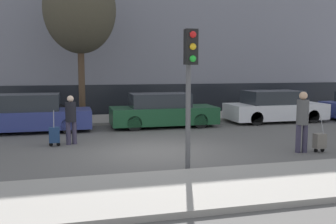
{
  "coord_description": "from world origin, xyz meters",
  "views": [
    {
      "loc": [
        -2.29,
        -10.62,
        2.44
      ],
      "look_at": [
        0.88,
        1.8,
        0.95
      ],
      "focal_mm": 40.0,
      "sensor_mm": 36.0,
      "label": 1
    }
  ],
  "objects_px": {
    "parked_car_0": "(30,115)",
    "parked_car_2": "(275,107)",
    "pedestrian_left": "(71,117)",
    "parked_bicycle": "(47,112)",
    "traffic_light": "(190,71)",
    "pedestrian_right": "(302,118)",
    "parked_car_1": "(163,111)",
    "trolley_right": "(320,141)",
    "bare_tree_near_crossing": "(80,10)",
    "trolley_left": "(54,135)"
  },
  "relations": [
    {
      "from": "traffic_light",
      "to": "parked_bicycle",
      "type": "distance_m",
      "value": 10.3
    },
    {
      "from": "trolley_left",
      "to": "parked_bicycle",
      "type": "relative_size",
      "value": 0.65
    },
    {
      "from": "parked_car_2",
      "to": "parked_car_0",
      "type": "bearing_deg",
      "value": -179.1
    },
    {
      "from": "parked_car_1",
      "to": "pedestrian_right",
      "type": "distance_m",
      "value": 6.4
    },
    {
      "from": "parked_car_1",
      "to": "traffic_light",
      "type": "distance_m",
      "value": 7.2
    },
    {
      "from": "trolley_right",
      "to": "parked_bicycle",
      "type": "relative_size",
      "value": 0.62
    },
    {
      "from": "parked_car_1",
      "to": "trolley_right",
      "type": "relative_size",
      "value": 4.04
    },
    {
      "from": "pedestrian_right",
      "to": "bare_tree_near_crossing",
      "type": "distance_m",
      "value": 10.36
    },
    {
      "from": "pedestrian_right",
      "to": "bare_tree_near_crossing",
      "type": "relative_size",
      "value": 0.26
    },
    {
      "from": "pedestrian_right",
      "to": "bare_tree_near_crossing",
      "type": "xyz_separation_m",
      "value": [
        -6.03,
        7.45,
        3.94
      ]
    },
    {
      "from": "pedestrian_left",
      "to": "trolley_left",
      "type": "height_order",
      "value": "pedestrian_left"
    },
    {
      "from": "parked_car_2",
      "to": "bare_tree_near_crossing",
      "type": "height_order",
      "value": "bare_tree_near_crossing"
    },
    {
      "from": "pedestrian_right",
      "to": "bare_tree_near_crossing",
      "type": "bearing_deg",
      "value": -41.4
    },
    {
      "from": "parked_car_1",
      "to": "parked_bicycle",
      "type": "xyz_separation_m",
      "value": [
        -4.8,
        2.47,
        -0.17
      ]
    },
    {
      "from": "parked_bicycle",
      "to": "pedestrian_left",
      "type": "bearing_deg",
      "value": -78.55
    },
    {
      "from": "pedestrian_left",
      "to": "parked_bicycle",
      "type": "height_order",
      "value": "pedestrian_left"
    },
    {
      "from": "parked_car_2",
      "to": "trolley_right",
      "type": "bearing_deg",
      "value": -108.56
    },
    {
      "from": "parked_car_2",
      "to": "pedestrian_right",
      "type": "distance_m",
      "value": 6.47
    },
    {
      "from": "parked_car_0",
      "to": "parked_car_2",
      "type": "bearing_deg",
      "value": 0.9
    },
    {
      "from": "parked_car_2",
      "to": "pedestrian_left",
      "type": "xyz_separation_m",
      "value": [
        -9.07,
        -3.03,
        0.23
      ]
    },
    {
      "from": "trolley_left",
      "to": "bare_tree_near_crossing",
      "type": "relative_size",
      "value": 0.17
    },
    {
      "from": "parked_car_2",
      "to": "trolley_left",
      "type": "distance_m",
      "value": 10.11
    },
    {
      "from": "trolley_left",
      "to": "parked_bicycle",
      "type": "xyz_separation_m",
      "value": [
        -0.56,
        5.5,
        0.13
      ]
    },
    {
      "from": "pedestrian_left",
      "to": "traffic_light",
      "type": "height_order",
      "value": "traffic_light"
    },
    {
      "from": "parked_car_2",
      "to": "trolley_left",
      "type": "relative_size",
      "value": 3.93
    },
    {
      "from": "parked_car_0",
      "to": "pedestrian_left",
      "type": "height_order",
      "value": "pedestrian_left"
    },
    {
      "from": "bare_tree_near_crossing",
      "to": "trolley_left",
      "type": "bearing_deg",
      "value": -101.89
    },
    {
      "from": "parked_car_0",
      "to": "trolley_left",
      "type": "relative_size",
      "value": 3.96
    },
    {
      "from": "trolley_right",
      "to": "pedestrian_right",
      "type": "bearing_deg",
      "value": 170.29
    },
    {
      "from": "traffic_light",
      "to": "bare_tree_near_crossing",
      "type": "bearing_deg",
      "value": 104.48
    },
    {
      "from": "trolley_left",
      "to": "trolley_right",
      "type": "bearing_deg",
      "value": -20.39
    },
    {
      "from": "trolley_right",
      "to": "parked_bicycle",
      "type": "distance_m",
      "value": 11.62
    },
    {
      "from": "bare_tree_near_crossing",
      "to": "pedestrian_left",
      "type": "bearing_deg",
      "value": -96.0
    },
    {
      "from": "trolley_left",
      "to": "pedestrian_left",
      "type": "bearing_deg",
      "value": 19.53
    },
    {
      "from": "pedestrian_left",
      "to": "trolley_right",
      "type": "xyz_separation_m",
      "value": [
        7.05,
        -3.0,
        -0.56
      ]
    },
    {
      "from": "parked_car_1",
      "to": "pedestrian_left",
      "type": "xyz_separation_m",
      "value": [
        -3.72,
        -2.85,
        0.23
      ]
    },
    {
      "from": "trolley_right",
      "to": "parked_bicycle",
      "type": "height_order",
      "value": "trolley_right"
    },
    {
      "from": "parked_bicycle",
      "to": "trolley_left",
      "type": "bearing_deg",
      "value": -84.2
    },
    {
      "from": "parked_car_0",
      "to": "pedestrian_right",
      "type": "bearing_deg",
      "value": -35.57
    },
    {
      "from": "parked_bicycle",
      "to": "bare_tree_near_crossing",
      "type": "bearing_deg",
      "value": -26.09
    },
    {
      "from": "traffic_light",
      "to": "trolley_right",
      "type": "bearing_deg",
      "value": 13.94
    },
    {
      "from": "traffic_light",
      "to": "parked_bicycle",
      "type": "bearing_deg",
      "value": 111.95
    },
    {
      "from": "parked_car_1",
      "to": "traffic_light",
      "type": "relative_size",
      "value": 1.33
    },
    {
      "from": "trolley_right",
      "to": "bare_tree_near_crossing",
      "type": "relative_size",
      "value": 0.16
    },
    {
      "from": "parked_bicycle",
      "to": "bare_tree_near_crossing",
      "type": "relative_size",
      "value": 0.26
    },
    {
      "from": "pedestrian_left",
      "to": "parked_bicycle",
      "type": "distance_m",
      "value": 5.44
    },
    {
      "from": "pedestrian_left",
      "to": "traffic_light",
      "type": "xyz_separation_m",
      "value": [
        2.71,
        -4.07,
        1.49
      ]
    },
    {
      "from": "trolley_left",
      "to": "traffic_light",
      "type": "xyz_separation_m",
      "value": [
        3.22,
        -3.89,
        2.03
      ]
    },
    {
      "from": "pedestrian_right",
      "to": "trolley_right",
      "type": "height_order",
      "value": "pedestrian_right"
    },
    {
      "from": "parked_car_2",
      "to": "pedestrian_right",
      "type": "height_order",
      "value": "pedestrian_right"
    }
  ]
}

